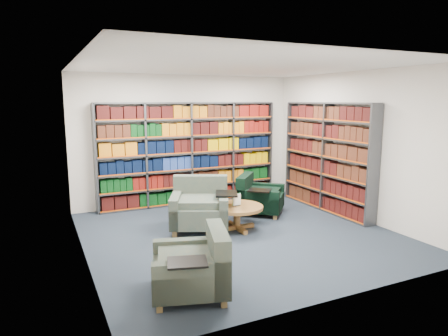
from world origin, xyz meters
name	(u,v)px	position (x,y,z in m)	size (l,w,h in m)	color
room_shell	(239,153)	(0.00, 0.00, 1.40)	(5.02, 5.02, 2.82)	#1B2231
bookshelf_back	(190,154)	(0.00, 2.34, 1.10)	(4.00, 0.28, 2.20)	#47494F
bookshelf_right	(327,157)	(2.34, 0.60, 1.10)	(0.28, 2.50, 2.20)	#47494F
chair_teal_left	(200,208)	(-0.47, 0.61, 0.36)	(1.33, 1.30, 0.90)	#0E2E38
chair_green_right	(257,198)	(0.91, 0.99, 0.31)	(1.20, 1.20, 0.77)	black
chair_teal_front	(197,268)	(-1.44, -1.69, 0.31)	(1.07, 1.13, 0.78)	#0E2E38
coffee_table	(237,211)	(0.07, 0.21, 0.35)	(0.92, 0.92, 0.65)	brown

